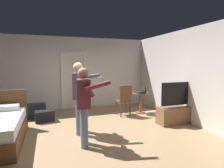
{
  "coord_description": "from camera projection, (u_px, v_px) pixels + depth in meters",
  "views": [
    {
      "loc": [
        -0.76,
        -4.07,
        1.68
      ],
      "look_at": [
        0.76,
        0.27,
        1.17
      ],
      "focal_mm": 29.49,
      "sensor_mm": 36.0,
      "label": 1
    }
  ],
  "objects": [
    {
      "name": "wall_back",
      "position": [
        69.0,
        73.0,
        6.89
      ],
      "size": [
        6.2,
        0.12,
        2.66
      ],
      "primitive_type": "cube",
      "color": "silver",
      "rests_on": "ground_plane"
    },
    {
      "name": "bottle_on_table",
      "position": [
        146.0,
        90.0,
        6.19
      ],
      "size": [
        0.06,
        0.06,
        0.23
      ],
      "color": "#1A4129",
      "rests_on": "side_table"
    },
    {
      "name": "wall_right",
      "position": [
        192.0,
        76.0,
        5.11
      ],
      "size": [
        0.12,
        6.06,
        2.66
      ],
      "primitive_type": "cube",
      "color": "silver",
      "rests_on": "ground_plane"
    },
    {
      "name": "laptop",
      "position": [
        141.0,
        91.0,
        6.18
      ],
      "size": [
        0.32,
        0.33,
        0.15
      ],
      "color": "black",
      "rests_on": "side_table"
    },
    {
      "name": "suitcase_dark",
      "position": [
        44.0,
        116.0,
        5.36
      ],
      "size": [
        0.55,
        0.39,
        0.31
      ],
      "primitive_type": "cube",
      "rotation": [
        0.0,
        0.0,
        0.14
      ],
      "color": "black",
      "rests_on": "ground_plane"
    },
    {
      "name": "ground_plane",
      "position": [
        85.0,
        137.0,
        4.25
      ],
      "size": [
        6.55,
        6.55,
        0.0
      ],
      "primitive_type": "plane",
      "color": "#997A56"
    },
    {
      "name": "tv_flatscreen",
      "position": [
        178.0,
        112.0,
        5.2
      ],
      "size": [
        1.18,
        0.4,
        1.17
      ],
      "color": "brown",
      "rests_on": "ground_plane"
    },
    {
      "name": "doorway_frame",
      "position": [
        74.0,
        76.0,
        6.88
      ],
      "size": [
        0.93,
        0.08,
        2.13
      ],
      "color": "white",
      "rests_on": "ground_plane"
    },
    {
      "name": "person_striped_shirt",
      "position": [
        79.0,
        93.0,
        4.39
      ],
      "size": [
        0.65,
        0.68,
        1.71
      ],
      "color": "slate",
      "rests_on": "ground_plane"
    },
    {
      "name": "wooden_chair",
      "position": [
        124.0,
        99.0,
        5.95
      ],
      "size": [
        0.46,
        0.46,
        0.99
      ],
      "color": "brown",
      "rests_on": "ground_plane"
    },
    {
      "name": "suitcase_small",
      "position": [
        36.0,
        111.0,
        5.7
      ],
      "size": [
        0.62,
        0.32,
        0.45
      ],
      "primitive_type": "cube",
      "rotation": [
        0.0,
        0.0,
        0.04
      ],
      "color": "#1E2D38",
      "rests_on": "ground_plane"
    },
    {
      "name": "person_blue_shirt",
      "position": [
        84.0,
        102.0,
        3.7
      ],
      "size": [
        0.69,
        0.61,
        1.6
      ],
      "color": "slate",
      "rests_on": "ground_plane"
    },
    {
      "name": "side_table",
      "position": [
        141.0,
        100.0,
        6.26
      ],
      "size": [
        0.56,
        0.56,
        0.7
      ],
      "color": "brown",
      "rests_on": "ground_plane"
    }
  ]
}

